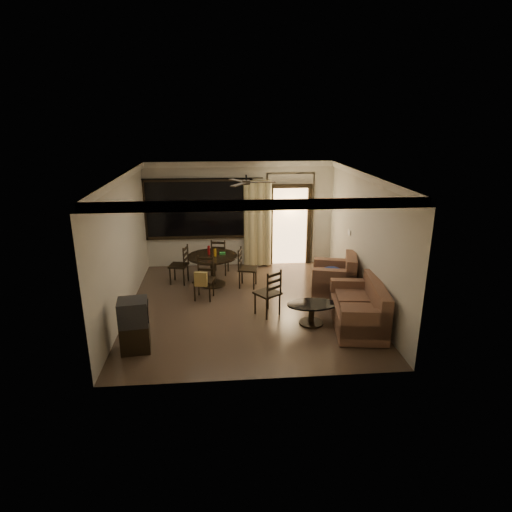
{
  "coord_description": "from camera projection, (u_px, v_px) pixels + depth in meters",
  "views": [
    {
      "loc": [
        -0.53,
        -8.45,
        3.86
      ],
      "look_at": [
        0.21,
        0.2,
        1.05
      ],
      "focal_mm": 30.0,
      "sensor_mm": 36.0,
      "label": 1
    }
  ],
  "objects": [
    {
      "name": "dining_table",
      "position": [
        213.0,
        262.0,
        10.21
      ],
      "size": [
        1.19,
        1.19,
        0.96
      ],
      "rotation": [
        0.0,
        0.0,
        -0.23
      ],
      "color": "black",
      "rests_on": "ground"
    },
    {
      "name": "armchair",
      "position": [
        336.0,
        279.0,
        9.65
      ],
      "size": [
        1.15,
        1.15,
        0.95
      ],
      "rotation": [
        0.0,
        0.0,
        -0.26
      ],
      "color": "#4F3424",
      "rests_on": "ground"
    },
    {
      "name": "dining_chair_north",
      "position": [
        220.0,
        263.0,
        11.04
      ],
      "size": [
        0.5,
        0.5,
        0.95
      ],
      "rotation": [
        0.0,
        0.0,
        2.91
      ],
      "color": "black",
      "rests_on": "ground"
    },
    {
      "name": "coffee_table",
      "position": [
        312.0,
        310.0,
        8.34
      ],
      "size": [
        0.97,
        0.58,
        0.43
      ],
      "rotation": [
        0.0,
        0.0,
        0.25
      ],
      "color": "black",
      "rests_on": "ground"
    },
    {
      "name": "sofa",
      "position": [
        361.0,
        310.0,
        8.18
      ],
      "size": [
        1.09,
        1.76,
        0.88
      ],
      "rotation": [
        0.0,
        0.0,
        -0.14
      ],
      "color": "#4F3424",
      "rests_on": "ground"
    },
    {
      "name": "dining_chair_west",
      "position": [
        180.0,
        272.0,
        10.42
      ],
      "size": [
        0.5,
        0.5,
        0.95
      ],
      "rotation": [
        0.0,
        0.0,
        -1.8
      ],
      "color": "black",
      "rests_on": "ground"
    },
    {
      "name": "ground",
      "position": [
        247.0,
        305.0,
        9.24
      ],
      "size": [
        5.5,
        5.5,
        0.0
      ],
      "primitive_type": "plane",
      "color": "#7F6651",
      "rests_on": "ground"
    },
    {
      "name": "dining_chair_south",
      "position": [
        204.0,
        286.0,
        9.49
      ],
      "size": [
        0.5,
        0.55,
        0.95
      ],
      "rotation": [
        0.0,
        0.0,
        -0.23
      ],
      "color": "black",
      "rests_on": "ground"
    },
    {
      "name": "dining_chair_east",
      "position": [
        247.0,
        275.0,
        10.19
      ],
      "size": [
        0.5,
        0.5,
        0.95
      ],
      "rotation": [
        0.0,
        0.0,
        1.34
      ],
      "color": "black",
      "rests_on": "ground"
    },
    {
      "name": "room_shell",
      "position": [
        266.0,
        205.0,
        10.4
      ],
      "size": [
        5.5,
        6.7,
        5.5
      ],
      "color": "beige",
      "rests_on": "ground"
    },
    {
      "name": "side_chair",
      "position": [
        268.0,
        301.0,
        8.72
      ],
      "size": [
        0.61,
        0.61,
        0.99
      ],
      "rotation": [
        0.0,
        0.0,
        3.76
      ],
      "color": "black",
      "rests_on": "ground"
    },
    {
      "name": "tv_cabinet",
      "position": [
        134.0,
        325.0,
        7.32
      ],
      "size": [
        0.55,
        0.51,
        0.94
      ],
      "rotation": [
        0.0,
        0.0,
        0.13
      ],
      "color": "black",
      "rests_on": "ground"
    }
  ]
}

